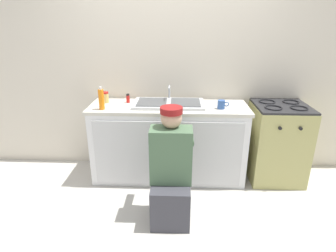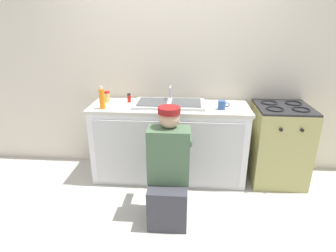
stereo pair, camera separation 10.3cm
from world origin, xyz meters
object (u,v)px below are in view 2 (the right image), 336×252
Objects in this scene: sink_double_basin at (169,103)px; soap_bottle_orange at (102,99)px; stove_range at (279,144)px; coffee_mug at (222,105)px; condiment_jar at (107,97)px; spice_bottle_red at (129,98)px; plumber_person at (169,175)px.

soap_bottle_orange is (-0.72, -0.20, 0.09)m from sink_double_basin.
soap_bottle_orange is (-1.99, -0.19, 0.55)m from stove_range.
soap_bottle_orange is at bearing -164.76° from sink_double_basin.
stove_range is at bearing 9.30° from coffee_mug.
soap_bottle_orange reaches higher than coffee_mug.
soap_bottle_orange is 1.95× the size of condiment_jar.
condiment_jar is (-2.02, 0.07, 0.51)m from stove_range.
condiment_jar reaches higher than coffee_mug.
soap_bottle_orange is 0.37m from spice_bottle_red.
plumber_person is 1.00m from coffee_mug.
soap_bottle_orange is at bearing -174.47° from stove_range.
sink_double_basin reaches higher than spice_bottle_red.
coffee_mug is 0.98× the size of condiment_jar.
sink_double_basin is at bearing -9.51° from spice_bottle_red.
sink_double_basin is at bearing 15.24° from soap_bottle_orange.
stove_range is 1.83m from spice_bottle_red.
coffee_mug is (0.58, -0.12, 0.03)m from sink_double_basin.
plumber_person is 4.42× the size of soap_bottle_orange.
coffee_mug is (1.30, 0.08, -0.07)m from soap_bottle_orange.
stove_range is 0.86m from coffee_mug.
stove_range is (1.28, -0.00, -0.46)m from sink_double_basin.
soap_bottle_orange is (-0.77, 0.61, 0.55)m from plumber_person.
sink_double_basin is 3.20× the size of soap_bottle_orange.
sink_double_basin is 6.35× the size of coffee_mug.
stove_range is 2.08m from condiment_jar.
sink_double_basin is 0.75m from soap_bottle_orange.
plumber_person is at bearing -58.96° from spice_bottle_red.
stove_range is 1.47m from plumber_person.
stove_range is 7.38× the size of coffee_mug.
condiment_jar is (-0.79, 0.87, 0.51)m from plumber_person.
stove_range is 2.08m from soap_bottle_orange.
plumber_person reaches higher than spice_bottle_red.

